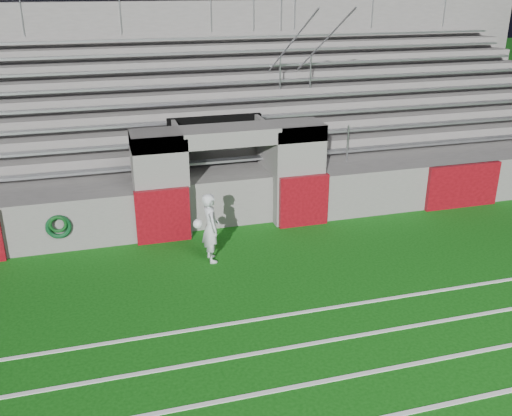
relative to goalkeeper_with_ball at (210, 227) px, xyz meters
name	(u,v)px	position (x,y,z in m)	size (l,w,h in m)	color
ground	(271,290)	(0.90, -1.65, -0.81)	(90.00, 90.00, 0.00)	#0D4B0C
stadium_structure	(197,129)	(0.90, 6.32, 0.68)	(26.00, 8.48, 5.42)	#5F5C5A
goalkeeper_with_ball	(210,227)	(0.00, 0.00, 0.00)	(0.64, 0.65, 1.61)	#B7BBC1
hose_coil	(58,226)	(-3.29, 1.29, -0.12)	(0.58, 0.14, 0.59)	#0B3A1A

